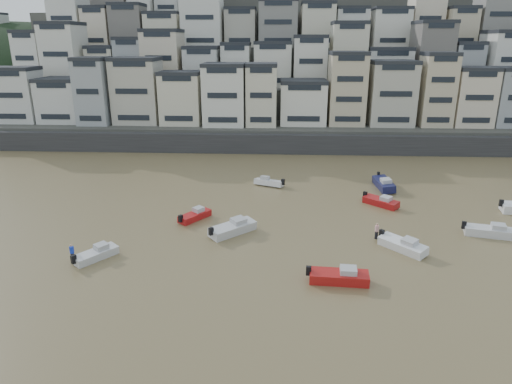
# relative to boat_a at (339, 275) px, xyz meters

# --- Properties ---
(harbor_wall) EXTENTS (140.00, 3.00, 3.50)m
(harbor_wall) POSITION_rel_boat_a_xyz_m (-2.28, 47.09, 1.00)
(harbor_wall) COLOR #38383A
(harbor_wall) RESTS_ON ground
(hillside) EXTENTS (141.04, 66.00, 50.00)m
(hillside) POSITION_rel_boat_a_xyz_m (2.45, 86.93, 12.26)
(hillside) COLOR #4C4C47
(hillside) RESTS_ON ground
(boat_a) EXTENTS (5.60, 2.16, 1.50)m
(boat_a) POSITION_rel_boat_a_xyz_m (0.00, 0.00, 0.00)
(boat_a) COLOR #A81614
(boat_a) RESTS_ON ground
(boat_b) EXTENTS (4.84, 5.11, 1.45)m
(boat_b) POSITION_rel_boat_a_xyz_m (6.99, 6.61, -0.03)
(boat_b) COLOR white
(boat_b) RESTS_ON ground
(boat_c) EXTENTS (5.60, 5.47, 1.61)m
(boat_c) POSITION_rel_boat_a_xyz_m (-10.12, 9.82, 0.05)
(boat_c) COLOR silver
(boat_c) RESTS_ON ground
(boat_d) EXTENTS (5.72, 3.03, 1.49)m
(boat_d) POSITION_rel_boat_a_xyz_m (17.09, 10.69, -0.01)
(boat_d) COLOR silver
(boat_d) RESTS_ON ground
(boat_e) EXTENTS (4.71, 4.57, 1.35)m
(boat_e) POSITION_rel_boat_a_xyz_m (7.50, 19.46, -0.07)
(boat_e) COLOR #A41415
(boat_e) RESTS_ON ground
(boat_f) EXTENTS (3.90, 4.67, 1.26)m
(boat_f) POSITION_rel_boat_a_xyz_m (-14.91, 13.66, -0.12)
(boat_f) COLOR #AE1516
(boat_f) RESTS_ON ground
(boat_h) EXTENTS (4.82, 3.15, 1.25)m
(boat_h) POSITION_rel_boat_a_xyz_m (-6.71, 27.00, -0.12)
(boat_h) COLOR silver
(boat_h) RESTS_ON ground
(boat_i) EXTENTS (2.44, 6.38, 1.71)m
(boat_i) POSITION_rel_boat_a_xyz_m (9.35, 26.63, 0.10)
(boat_i) COLOR #151742
(boat_i) RESTS_ON ground
(boat_j) EXTENTS (4.02, 4.66, 1.27)m
(boat_j) POSITION_rel_boat_a_xyz_m (-22.45, 3.22, -0.11)
(boat_j) COLOR silver
(boat_j) RESTS_ON ground
(person_blue) EXTENTS (0.44, 0.44, 1.74)m
(person_blue) POSITION_rel_boat_a_xyz_m (-24.47, 2.70, 0.12)
(person_blue) COLOR #1935BE
(person_blue) RESTS_ON ground
(person_pink) EXTENTS (0.44, 0.44, 1.74)m
(person_pink) POSITION_rel_boat_a_xyz_m (4.98, 9.36, 0.12)
(person_pink) COLOR #E19FA1
(person_pink) RESTS_ON ground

